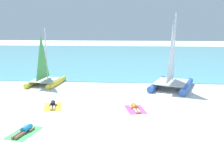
# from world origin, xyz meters

# --- Properties ---
(ground_plane) EXTENTS (120.00, 120.00, 0.00)m
(ground_plane) POSITION_xyz_m (0.00, 10.00, 0.00)
(ground_plane) COLOR white
(ocean_water) EXTENTS (120.00, 40.00, 0.05)m
(ocean_water) POSITION_xyz_m (0.00, 30.46, 0.03)
(ocean_water) COLOR #5BB2C1
(ocean_water) RESTS_ON ground
(sailboat_blue) EXTENTS (4.34, 5.43, 6.17)m
(sailboat_blue) POSITION_xyz_m (4.65, 8.63, 0.92)
(sailboat_blue) COLOR blue
(sailboat_blue) RESTS_ON ground
(sailboat_yellow) EXTENTS (2.77, 4.00, 4.93)m
(sailboat_yellow) POSITION_xyz_m (-6.26, 9.23, 0.73)
(sailboat_yellow) COLOR yellow
(sailboat_yellow) RESTS_ON ground
(towel_left) EXTENTS (1.45, 2.08, 0.01)m
(towel_left) POSITION_xyz_m (-3.93, -1.33, 0.01)
(towel_left) COLOR #4CB266
(towel_left) RESTS_ON ground
(sunbather_left) EXTENTS (0.70, 1.56, 0.30)m
(sunbather_left) POSITION_xyz_m (-3.92, -1.27, 0.13)
(sunbather_left) COLOR #268CCC
(sunbather_left) RESTS_ON towel_left
(towel_middle) EXTENTS (1.55, 2.12, 0.01)m
(towel_middle) POSITION_xyz_m (-3.75, 2.98, 0.01)
(towel_middle) COLOR yellow
(towel_middle) RESTS_ON ground
(sunbather_middle) EXTENTS (0.78, 1.55, 0.30)m
(sunbather_middle) POSITION_xyz_m (-3.76, 3.04, 0.13)
(sunbather_middle) COLOR black
(sunbather_middle) RESTS_ON towel_middle
(towel_right) EXTENTS (1.50, 2.10, 0.01)m
(towel_right) POSITION_xyz_m (1.62, 2.82, 0.01)
(towel_right) COLOR #D84C99
(towel_right) RESTS_ON ground
(sunbather_right) EXTENTS (0.74, 1.56, 0.30)m
(sunbather_right) POSITION_xyz_m (1.60, 2.89, 0.13)
(sunbather_right) COLOR orange
(sunbather_right) RESTS_ON towel_right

